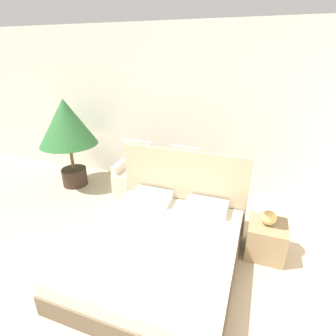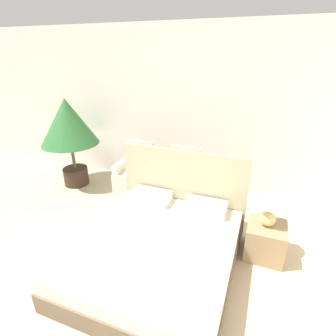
# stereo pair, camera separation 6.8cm
# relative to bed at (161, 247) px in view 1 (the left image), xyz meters

# --- Properties ---
(wall_back) EXTENTS (10.00, 0.06, 2.90)m
(wall_back) POSITION_rel_bed_xyz_m (-0.34, 2.21, 1.20)
(wall_back) COLOR silver
(wall_back) RESTS_ON ground_plane
(bed) EXTENTS (1.84, 2.03, 1.19)m
(bed) POSITION_rel_bed_xyz_m (0.00, 0.00, 0.00)
(bed) COLOR brown
(bed) RESTS_ON ground_plane
(armchair_near_window_left) EXTENTS (0.58, 0.60, 0.96)m
(armchair_near_window_left) POSITION_rel_bed_xyz_m (-1.10, 1.47, 0.05)
(armchair_near_window_left) COLOR beige
(armchair_near_window_left) RESTS_ON ground_plane
(armchair_near_window_right) EXTENTS (0.62, 0.64, 0.96)m
(armchair_near_window_right) POSITION_rel_bed_xyz_m (-0.24, 1.47, 0.05)
(armchair_near_window_right) COLOR beige
(armchair_near_window_right) RESTS_ON ground_plane
(potted_palm) EXTENTS (1.05, 1.05, 1.69)m
(potted_palm) POSITION_rel_bed_xyz_m (-2.38, 1.42, 0.93)
(potted_palm) COLOR #38281E
(potted_palm) RESTS_ON ground_plane
(nightstand) EXTENTS (0.47, 0.48, 0.46)m
(nightstand) POSITION_rel_bed_xyz_m (1.21, 0.62, -0.02)
(nightstand) COLOR #937A56
(nightstand) RESTS_ON ground_plane
(table_lamp) EXTENTS (0.31, 0.31, 0.52)m
(table_lamp) POSITION_rel_bed_xyz_m (1.20, 0.63, 0.54)
(table_lamp) COLOR tan
(table_lamp) RESTS_ON nightstand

